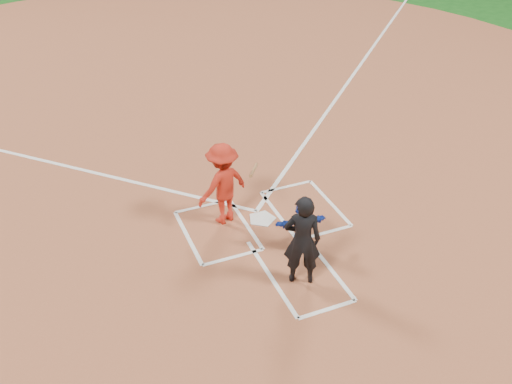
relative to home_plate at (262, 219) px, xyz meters
name	(u,v)px	position (x,y,z in m)	size (l,w,h in m)	color
ground	(262,220)	(0.00, 0.00, -0.02)	(120.00, 120.00, 0.00)	#124814
home_plate_dirt	(180,106)	(0.00, 6.00, -0.01)	(28.00, 28.00, 0.01)	brown
home_plate	(262,219)	(0.00, 0.00, 0.00)	(0.60, 0.60, 0.02)	silver
catcher	(302,226)	(0.32, -1.16, 0.53)	(0.99, 0.32, 1.07)	#1431A7
umpire	(302,240)	(-0.09, -1.95, 0.88)	(0.65, 0.43, 1.78)	black
chalk_markings	(187,115)	(0.00, 5.29, -0.01)	(28.35, 17.32, 0.01)	white
batter_at_plate	(223,184)	(-0.72, 0.28, 0.86)	(1.47, 1.01, 1.74)	red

